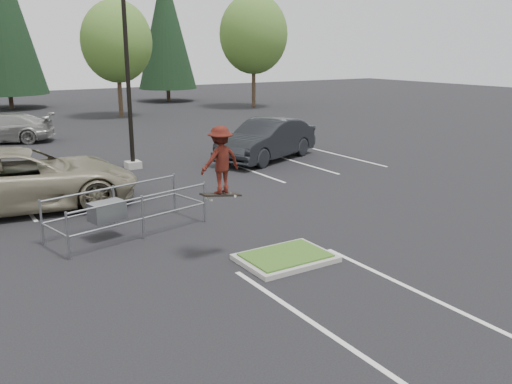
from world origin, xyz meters
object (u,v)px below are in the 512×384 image
light_pole (127,59)px  conif_b (1,12)px  cart_corral (112,210)px  car_far_silver (3,128)px  decid_d (253,37)px  skateboarder (220,160)px  conif_c (166,28)px  car_l_tan (23,179)px  decid_c (117,44)px  car_r_charc (267,140)px

light_pole → conif_b: (-0.50, 28.50, 3.29)m
cart_corral → car_far_silver: 18.10m
light_pole → car_far_silver: 11.30m
decid_d → skateboarder: decid_d is taller
conif_c → car_l_tan: 36.97m
skateboarder → car_far_silver: bearing=-91.0°
light_pole → decid_d: (17.49, 18.33, 1.35)m
conif_c → car_far_silver: size_ratio=2.33×
cart_corral → car_far_silver: car_far_silver is taller
conif_c → cart_corral: (-16.97, -35.60, -6.09)m
decid_c → conif_c: (8.01, 9.67, 1.59)m
conif_b → car_far_silver: bearing=-99.6°
conif_c → car_r_charc: 30.58m
car_l_tan → light_pole: bearing=-44.0°
light_pole → decid_c: (5.49, 17.83, 0.69)m
skateboarder → car_r_charc: bearing=-134.8°
decid_c → decid_d: size_ratio=0.89×
light_pole → skateboarder: bearing=-98.8°
conif_b → car_l_tan: (-4.50, -32.46, -6.87)m
conif_c → car_l_tan: (-18.50, -31.46, -5.87)m
decid_d → cart_corral: size_ratio=2.10×
car_l_tan → decid_c: bearing=-18.1°
car_l_tan → car_far_silver: 14.03m
conif_c → cart_corral: size_ratio=2.78×
light_pole → car_l_tan: bearing=-141.6°
light_pole → conif_b: 28.69m
decid_d → car_far_silver: 23.29m
light_pole → conif_c: bearing=63.9°
car_far_silver → cart_corral: bearing=22.2°
conif_c → car_r_charc: size_ratio=2.22×
decid_c → skateboarder: bearing=-104.0°
light_pole → car_l_tan: 7.32m
light_pole → decid_c: size_ratio=1.21×
decid_d → car_l_tan: bearing=-135.2°
conif_b → decid_c: bearing=-60.7°
decid_c → car_far_silver: 12.84m
skateboarder → car_far_silver: 21.15m
decid_d → car_far_silver: decid_d is taller
car_l_tan → car_far_silver: bearing=2.0°
conif_b → car_far_silver: (-3.14, -18.50, -7.07)m
conif_b → cart_corral: (-2.97, -36.60, -7.09)m
cart_corral → car_l_tan: car_l_tan is taller
skateboarder → car_l_tan: (-3.30, 7.04, -1.45)m
decid_d → car_l_tan: decid_d is taller
car_l_tan → car_far_silver: (1.36, 13.96, -0.20)m
light_pole → decid_d: 25.37m
conif_c → car_far_silver: conif_c is taller
decid_d → cart_corral: (-20.96, -26.44, -5.15)m
conif_c → car_r_charc: bearing=-104.8°
light_pole → car_far_silver: size_ratio=1.89×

